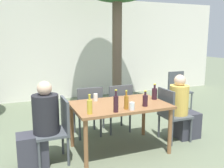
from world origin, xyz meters
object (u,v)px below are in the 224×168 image
Objects in this scene: patio_chair_2 at (88,109)px; drinking_glass_0 at (96,97)px; amber_bottle_1 at (126,102)px; drinking_glass_1 at (132,106)px; patio_chair_1 at (171,112)px; oil_cruet_0 at (90,106)px; patio_chair_0 at (57,127)px; person_seated_1 at (183,111)px; dining_table_front at (119,109)px; wine_bottle_3 at (116,103)px; wine_bottle_2 at (145,100)px; wine_bottle_4 at (154,93)px; person_seated_0 at (40,128)px; patio_chair_3 at (118,105)px; patio_chair_4 at (178,88)px.

drinking_glass_0 is (0.00, -0.40, 0.29)m from patio_chair_2.
amber_bottle_1 is 0.10m from drinking_glass_1.
oil_cruet_0 is at bearing 101.87° from patio_chair_1.
patio_chair_0 is 7.68× the size of drinking_glass_0.
person_seated_1 is 9.62× the size of drinking_glass_0.
dining_table_front is 0.35m from amber_bottle_1.
wine_bottle_3 is 0.25m from drinking_glass_1.
wine_bottle_2 is 1.99× the size of drinking_glass_0.
wine_bottle_2 is at bearing -44.47° from drinking_glass_0.
drinking_glass_0 is at bearing 164.18° from wine_bottle_4.
person_seated_0 is at bearing 152.63° from oil_cruet_0.
drinking_glass_0 is (-0.57, 0.56, -0.03)m from wine_bottle_2.
drinking_glass_0 is (0.66, 0.29, 0.29)m from patio_chair_0.
wine_bottle_3 is at bearing -154.36° from wine_bottle_4.
wine_bottle_3 is (-0.19, -0.07, 0.02)m from amber_bottle_1.
wine_bottle_3 is at bearing 107.81° from patio_chair_1.
wine_bottle_3 reaches higher than dining_table_front.
patio_chair_1 is at bearing 17.81° from wine_bottle_3.
oil_cruet_0 is at bearing 49.88° from patio_chair_3.
dining_table_front is 5.42× the size of oil_cruet_0.
patio_chair_0 is at bearing 29.40° from patio_chair_3.
patio_chair_1 and patio_chair_4 have the same top height.
person_seated_0 is (-3.46, -1.60, 0.01)m from patio_chair_4.
patio_chair_3 is 3.86× the size of wine_bottle_2.
patio_chair_4 is at bearing 41.06° from drinking_glass_1.
wine_bottle_3 is at bearing 64.78° from patio_chair_3.
patio_chair_3 is at bearing 52.51° from person_seated_1.
patio_chair_0 is 0.78m from drinking_glass_0.
drinking_glass_0 is at bearing 90.27° from patio_chair_2.
person_seated_1 is at bearing 90.00° from patio_chair_0.
amber_bottle_1 reaches higher than dining_table_front.
patio_chair_4 is at bearing -40.01° from patio_chair_1.
wine_bottle_4 is at bearing 33.62° from drinking_glass_1.
dining_table_front is at bearing 67.66° from patio_chair_3.
wine_bottle_3 is (0.72, -0.37, 0.36)m from patio_chair_0.
drinking_glass_1 is at bearing 106.28° from patio_chair_2.
dining_table_front is at bearing 90.00° from person_seated_1.
patio_chair_3 is 1.36m from oil_cruet_0.
patio_chair_3 is 3.43× the size of oil_cruet_0.
oil_cruet_0 is at bearing -114.91° from drinking_glass_0.
amber_bottle_1 is at bearing -66.80° from drinking_glass_0.
amber_bottle_1 is at bearing 107.07° from patio_chair_1.
drinking_glass_0 is at bearing 133.88° from dining_table_front.
patio_chair_2 is at bearing 104.47° from amber_bottle_1.
wine_bottle_2 is at bearing 79.67° from person_seated_0.
patio_chair_3 is 1.01m from wine_bottle_2.
patio_chair_3 is (1.23, 0.69, 0.00)m from patio_chair_0.
wine_bottle_3 is at bearing -120.23° from dining_table_front.
patio_chair_1 is 3.37× the size of amber_bottle_1.
dining_table_front is at bearing -176.87° from wine_bottle_4.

